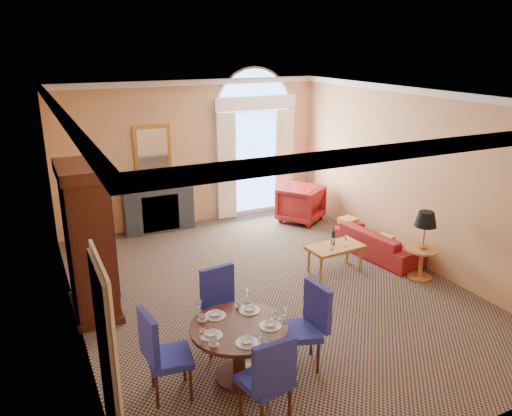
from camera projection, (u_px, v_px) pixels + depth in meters
name	position (u px, v px, depth m)	size (l,w,h in m)	color
ground	(269.00, 290.00, 8.37)	(7.50, 7.50, 0.00)	#121E3B
room_envelope	(250.00, 135.00, 8.13)	(6.04, 7.52, 3.45)	tan
armoire	(89.00, 243.00, 7.38)	(0.67, 1.18, 2.32)	#37160C
dining_table	(239.00, 339.00, 5.99)	(1.18, 1.18, 0.94)	#37160C
dining_chair_north	(220.00, 303.00, 6.69)	(0.59, 0.59, 1.10)	navy
dining_chair_south	(269.00, 376.00, 5.22)	(0.58, 0.58, 1.10)	navy
dining_chair_east	(309.00, 320.00, 6.27)	(0.62, 0.62, 1.10)	navy
dining_chair_west	(160.00, 350.00, 5.67)	(0.56, 0.55, 1.10)	navy
sofa	(378.00, 242.00, 9.64)	(1.86, 0.73, 0.54)	maroon
armchair	(300.00, 204.00, 11.48)	(0.90, 0.92, 0.84)	maroon
coffee_table	(335.00, 248.00, 8.89)	(1.03, 0.62, 0.84)	#AF6F34
side_table	(424.00, 236.00, 8.55)	(0.56, 0.56, 1.21)	#AF6F34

